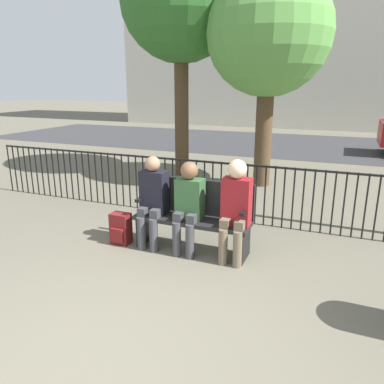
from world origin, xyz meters
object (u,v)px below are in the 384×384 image
Objects in this scene: park_bench at (194,214)px; backpack at (121,229)px; seated_person_2 at (235,205)px; tree_0 at (181,2)px; seated_person_0 at (153,197)px; tree_1 at (269,34)px; seated_person_1 at (188,202)px.

park_bench is 3.53× the size of backpack.
seated_person_2 is 5.59m from tree_0.
backpack is at bearing -166.46° from seated_person_0.
seated_person_0 reaches higher than backpack.
tree_1 is (-0.46, 3.71, 2.33)m from seated_person_2.
backpack is 0.08× the size of tree_0.
seated_person_1 is at bearing -0.18° from seated_person_0.
backpack is (-0.45, -0.11, -0.47)m from seated_person_0.
backpack is 0.10× the size of tree_1.
park_bench is at bearing 77.42° from seated_person_1.
seated_person_2 is 4.41m from tree_1.
seated_person_0 is at bearing -71.56° from tree_0.
tree_1 reaches higher than seated_person_1.
park_bench is 5.41m from tree_0.
backpack is (-1.57, -0.11, -0.50)m from seated_person_2.
backpack is at bearing -166.67° from park_bench.
park_bench is 0.64m from seated_person_2.
tree_0 is at bearing 114.78° from seated_person_1.
seated_person_0 reaches higher than park_bench.
seated_person_2 is at bearing -58.36° from tree_0.
seated_person_1 is 0.23× the size of tree_0.
seated_person_2 reaches higher than seated_person_1.
tree_1 is at bearing 87.63° from seated_person_1.
tree_0 is 2.14m from tree_1.
tree_1 is at bearing 97.01° from seated_person_2.
tree_1 is at bearing 79.88° from seated_person_0.
tree_1 reaches higher than seated_person_0.
seated_person_0 is 0.28× the size of tree_1.
tree_0 is (-1.83, 3.97, 3.14)m from seated_person_1.
seated_person_1 is 5.38m from tree_0.
seated_person_1 is 2.78× the size of backpack.
seated_person_1 reaches higher than backpack.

